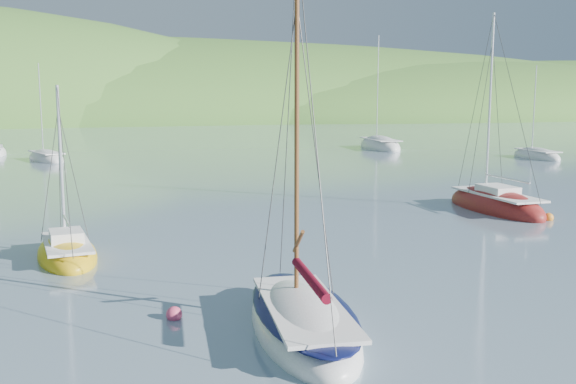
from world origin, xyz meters
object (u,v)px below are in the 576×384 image
object	(u,v)px
daysailer_white	(303,323)
distant_sloop_a	(46,159)
sloop_red	(495,206)
distant_sloop_b	(380,147)
distant_sloop_d	(536,157)
sailboat_yellow	(67,254)

from	to	relation	value
daysailer_white	distant_sloop_a	xyz separation A→B (m)	(-8.59, 48.70, -0.06)
daysailer_white	sloop_red	bearing A→B (deg)	48.18
distant_sloop_b	distant_sloop_d	distance (m)	17.73
sailboat_yellow	distant_sloop_b	bearing A→B (deg)	45.87
sloop_red	sailboat_yellow	bearing A→B (deg)	-168.77
daysailer_white	distant_sloop_d	world-z (taller)	daysailer_white
daysailer_white	sailboat_yellow	distance (m)	11.32
sloop_red	sailboat_yellow	distance (m)	21.56
distant_sloop_a	daysailer_white	bearing A→B (deg)	-99.98
sailboat_yellow	distant_sloop_b	size ratio (longest dim) A/B	0.50
daysailer_white	distant_sloop_a	distance (m)	49.45
sailboat_yellow	daysailer_white	bearing A→B (deg)	-64.88
daysailer_white	sloop_red	size ratio (longest dim) A/B	0.93
daysailer_white	distant_sloop_d	xyz separation A→B (m)	(36.49, 36.90, -0.06)
daysailer_white	distant_sloop_b	bearing A→B (deg)	69.10
distant_sloop_d	sailboat_yellow	bearing A→B (deg)	-142.11
sailboat_yellow	distant_sloop_a	world-z (taller)	distant_sloop_a
sailboat_yellow	distant_sloop_b	world-z (taller)	distant_sloop_b
sloop_red	distant_sloop_a	distance (m)	42.48
daysailer_white	sailboat_yellow	xyz separation A→B (m)	(-5.88, 9.67, -0.06)
sailboat_yellow	distant_sloop_a	size ratio (longest dim) A/B	0.71
sloop_red	sailboat_yellow	world-z (taller)	sloop_red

